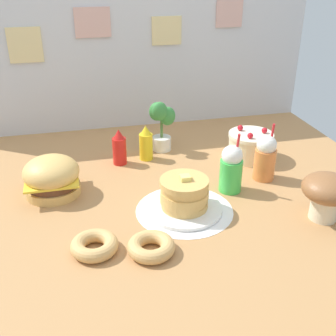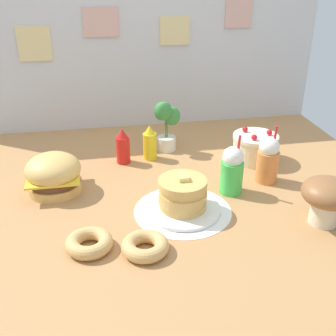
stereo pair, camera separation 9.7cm
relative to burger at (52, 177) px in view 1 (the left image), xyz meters
The scene contains 14 objects.
ground_plane 0.60m from the burger, 20.47° to the right, with size 2.46×2.15×0.02m, color #B27F4C.
back_wall 1.11m from the burger, 57.62° to the left, with size 2.46×0.04×1.05m.
doily_mat 0.69m from the burger, 27.25° to the right, with size 0.46×0.46×0.00m, color white.
burger is the anchor object (origin of this frame).
pancake_stack 0.68m from the burger, 27.11° to the right, with size 0.36×0.36×0.18m.
layer_cake 1.15m from the burger, ahead, with size 0.26×0.26×0.19m.
ketchup_bottle 0.46m from the burger, 35.42° to the left, with size 0.08×0.08×0.21m.
mustard_bottle 0.61m from the burger, 28.63° to the left, with size 0.08×0.08×0.21m.
cream_soda_cup 0.90m from the burger, 11.28° to the right, with size 0.12×0.12×0.32m.
orange_float_cup 1.11m from the burger, ahead, with size 0.12×0.12×0.32m.
donut_pink_glaze 0.55m from the burger, 72.39° to the right, with size 0.20×0.20×0.06m.
donut_chocolate 0.70m from the burger, 56.33° to the right, with size 0.20×0.20×0.06m.
potted_plant 0.77m from the burger, 31.35° to the left, with size 0.15×0.12×0.32m.
mushroom_stool 1.31m from the burger, 23.24° to the right, with size 0.23×0.23×0.22m.
Camera 1 is at (-0.41, -1.72, 1.08)m, focal length 44.74 mm.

